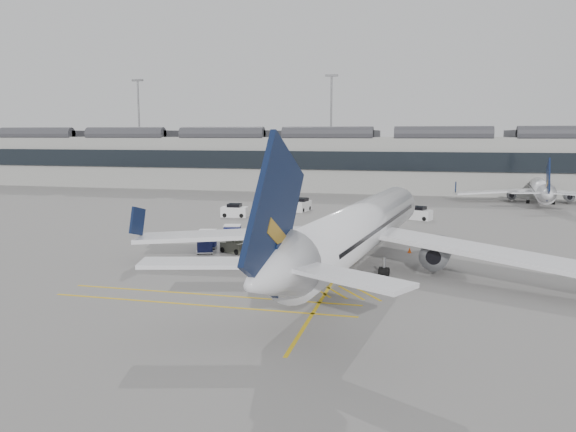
% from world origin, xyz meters
% --- Properties ---
extents(ground, '(220.00, 220.00, 0.00)m').
position_xyz_m(ground, '(0.00, 0.00, 0.00)').
color(ground, gray).
rests_on(ground, ground).
extents(terminal, '(200.00, 20.45, 12.40)m').
position_xyz_m(terminal, '(0.00, 71.93, 6.14)').
color(terminal, '#9E9E99').
rests_on(terminal, ground).
extents(light_masts, '(113.00, 0.60, 25.45)m').
position_xyz_m(light_masts, '(-1.67, 86.00, 14.49)').
color(light_masts, slate).
rests_on(light_masts, ground).
extents(apron_markings, '(0.25, 60.00, 0.01)m').
position_xyz_m(apron_markings, '(10.00, 10.00, 0.01)').
color(apron_markings, gold).
rests_on(apron_markings, ground).
extents(airliner_main, '(40.45, 44.48, 11.86)m').
position_xyz_m(airliner_main, '(11.37, 0.33, 3.49)').
color(airliner_main, white).
rests_on(airliner_main, ground).
extents(airliner_far, '(28.01, 30.75, 8.18)m').
position_xyz_m(airliner_far, '(36.10, 54.92, 2.40)').
color(airliner_far, white).
rests_on(airliner_far, ground).
extents(belt_loader, '(5.14, 1.79, 2.11)m').
position_xyz_m(belt_loader, '(7.52, 4.57, 0.62)').
color(belt_loader, silver).
rests_on(belt_loader, ground).
extents(baggage_cart_a, '(1.75, 1.47, 1.74)m').
position_xyz_m(baggage_cart_a, '(2.79, 10.41, 0.93)').
color(baggage_cart_a, gray).
rests_on(baggage_cart_a, ground).
extents(baggage_cart_b, '(1.99, 1.83, 1.70)m').
position_xyz_m(baggage_cart_b, '(-3.88, 3.32, 0.91)').
color(baggage_cart_b, gray).
rests_on(baggage_cart_b, ground).
extents(baggage_cart_c, '(2.09, 1.84, 1.92)m').
position_xyz_m(baggage_cart_c, '(-4.53, 5.68, 1.03)').
color(baggage_cart_c, gray).
rests_on(baggage_cart_c, ground).
extents(baggage_cart_d, '(2.21, 1.96, 2.00)m').
position_xyz_m(baggage_cart_d, '(-2.96, 8.90, 1.07)').
color(baggage_cart_d, gray).
rests_on(baggage_cart_d, ground).
extents(ramp_agent_a, '(0.80, 0.86, 1.98)m').
position_xyz_m(ramp_agent_a, '(5.41, 7.98, 0.99)').
color(ramp_agent_a, '#FC530D').
rests_on(ramp_agent_a, ground).
extents(ramp_agent_b, '(1.10, 1.07, 1.79)m').
position_xyz_m(ramp_agent_b, '(1.91, 5.77, 0.89)').
color(ramp_agent_b, '#E4590C').
rests_on(ramp_agent_b, ground).
extents(pushback_tug, '(2.86, 2.30, 1.39)m').
position_xyz_m(pushback_tug, '(-1.23, 4.45, 0.62)').
color(pushback_tug, '#484A3E').
rests_on(pushback_tug, ground).
extents(safety_cone_nose, '(0.41, 0.41, 0.57)m').
position_xyz_m(safety_cone_nose, '(9.75, 18.94, 0.28)').
color(safety_cone_nose, '#F24C0A').
rests_on(safety_cone_nose, ground).
extents(safety_cone_engine, '(0.39, 0.39, 0.55)m').
position_xyz_m(safety_cone_engine, '(15.64, 8.39, 0.27)').
color(safety_cone_engine, '#F24C0A').
rests_on(safety_cone_engine, ground).
extents(service_van_left, '(3.76, 2.07, 1.87)m').
position_xyz_m(service_van_left, '(-9.13, 27.47, 0.84)').
color(service_van_left, silver).
rests_on(service_van_left, ground).
extents(service_van_mid, '(2.61, 4.17, 2.00)m').
position_xyz_m(service_van_mid, '(-1.28, 35.64, 0.89)').
color(service_van_mid, silver).
rests_on(service_van_mid, ground).
extents(service_van_right, '(3.94, 2.94, 1.82)m').
position_xyz_m(service_van_right, '(16.22, 30.98, 0.81)').
color(service_van_right, silver).
rests_on(service_van_right, ground).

